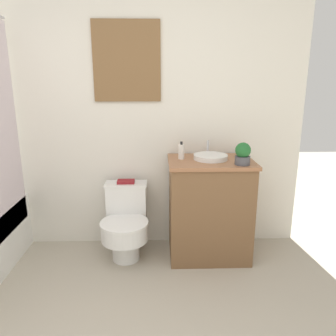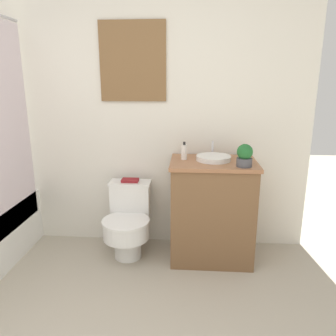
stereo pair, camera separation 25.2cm
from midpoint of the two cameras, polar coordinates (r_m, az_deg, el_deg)
wall_back at (r=2.98m, az=-13.78°, el=10.02°), size 3.56×0.07×2.50m
toilet at (r=2.89m, az=-9.90°, el=-9.40°), size 0.40×0.54×0.63m
vanity at (r=2.83m, az=4.65°, el=-7.08°), size 0.70×0.51×0.86m
sink at (r=2.72m, az=4.80°, el=1.92°), size 0.28×0.32×0.13m
soap_bottle at (r=2.71m, az=-0.31°, el=2.86°), size 0.05×0.05×0.15m
potted_plant at (r=2.56m, az=10.19°, el=2.41°), size 0.12×0.12×0.17m
book_on_tank at (r=2.90m, az=-9.82°, el=-2.38°), size 0.15×0.10×0.02m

